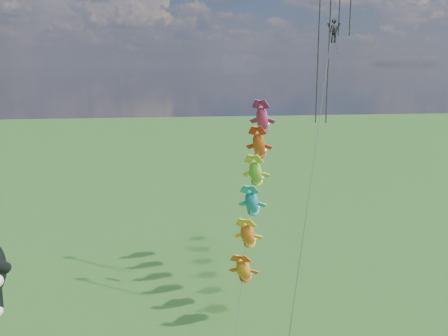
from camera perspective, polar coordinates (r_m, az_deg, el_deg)
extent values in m
cylinder|color=black|center=(35.42, 3.17, -4.04)|extent=(5.20, 14.97, 16.03)
ellipsoid|color=#F2A519|center=(33.35, 2.23, -11.49)|extent=(1.74, 2.79, 2.64)
ellipsoid|color=red|center=(34.33, 2.73, -7.58)|extent=(1.74, 2.79, 2.64)
ellipsoid|color=blue|center=(35.47, 3.19, -3.92)|extent=(1.74, 2.79, 2.64)
ellipsoid|color=green|center=(36.74, 3.62, -0.49)|extent=(1.74, 2.79, 2.64)
ellipsoid|color=orange|center=(38.14, 4.02, 2.70)|extent=(1.74, 2.79, 2.64)
ellipsoid|color=#D83367|center=(39.64, 4.39, 5.65)|extent=(1.74, 2.79, 2.64)
cylinder|color=black|center=(25.78, 10.44, 2.50)|extent=(8.12, 15.07, 27.17)
cylinder|color=black|center=(30.87, 10.68, 12.23)|extent=(0.08, 0.08, 8.11)
cylinder|color=black|center=(31.07, 11.79, 12.18)|extent=(0.08, 0.08, 8.11)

